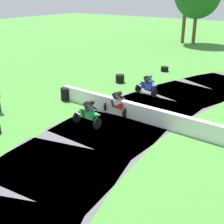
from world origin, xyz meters
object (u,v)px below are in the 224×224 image
tire_stack_mid_a (120,79)px  tire_stack_mid_b (66,94)px  motorcycle_chase_red (118,103)px  motorcycle_trailing_green (89,114)px  motorcycle_lead_blue (148,85)px  tire_stack_near (165,69)px

tire_stack_mid_a → tire_stack_mid_b: (-0.49, -5.31, 0.10)m
motorcycle_chase_red → tire_stack_mid_b: (-4.07, -0.05, -0.26)m
motorcycle_chase_red → tire_stack_mid_a: motorcycle_chase_red is taller
motorcycle_chase_red → motorcycle_trailing_green: 2.13m
motorcycle_lead_blue → motorcycle_chase_red: 4.07m
motorcycle_chase_red → tire_stack_near: (-2.45, 10.38, -0.46)m
motorcycle_lead_blue → tire_stack_mid_a: (-3.15, 1.21, -0.35)m
tire_stack_near → motorcycle_chase_red: bearing=-76.7°
motorcycle_trailing_green → motorcycle_lead_blue: bearing=90.9°
tire_stack_near → tire_stack_mid_a: size_ratio=0.99×
tire_stack_near → tire_stack_mid_a: tire_stack_mid_a is taller
motorcycle_lead_blue → tire_stack_mid_b: 5.49m
tire_stack_near → tire_stack_mid_a: 5.25m
motorcycle_lead_blue → motorcycle_trailing_green: 6.15m
motorcycle_lead_blue → tire_stack_mid_b: motorcycle_lead_blue is taller
motorcycle_trailing_green → motorcycle_chase_red: bearing=80.9°
motorcycle_chase_red → tire_stack_near: size_ratio=2.62×
motorcycle_trailing_green → tire_stack_near: (-2.12, 12.48, -0.44)m
motorcycle_lead_blue → motorcycle_chase_red: bearing=-83.9°
tire_stack_mid_a → motorcycle_chase_red: bearing=-55.7°
motorcycle_trailing_green → tire_stack_mid_a: motorcycle_trailing_green is taller
tire_stack_mid_b → tire_stack_mid_a: bearing=84.7°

